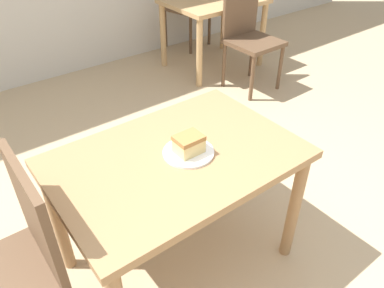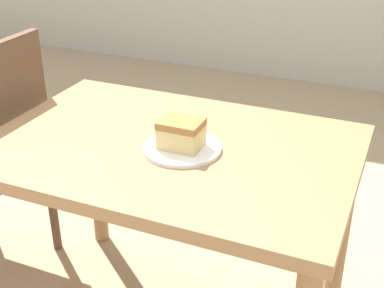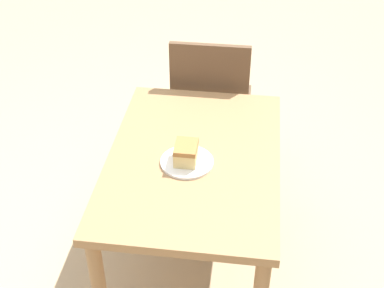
{
  "view_description": "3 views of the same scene",
  "coord_description": "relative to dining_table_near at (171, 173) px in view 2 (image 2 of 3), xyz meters",
  "views": [
    {
      "loc": [
        -0.77,
        -0.73,
        1.71
      ],
      "look_at": [
        0.01,
        0.3,
        0.78
      ],
      "focal_mm": 35.0,
      "sensor_mm": 36.0,
      "label": 1
    },
    {
      "loc": [
        0.58,
        -0.92,
        1.43
      ],
      "look_at": [
        0.05,
        0.32,
        0.75
      ],
      "focal_mm": 50.0,
      "sensor_mm": 36.0,
      "label": 2
    },
    {
      "loc": [
        1.78,
        0.59,
        2.15
      ],
      "look_at": [
        -0.03,
        0.35,
        0.78
      ],
      "focal_mm": 50.0,
      "sensor_mm": 36.0,
      "label": 3
    }
  ],
  "objects": [
    {
      "name": "dining_table_near",
      "position": [
        0.0,
        0.0,
        0.0
      ],
      "size": [
        1.09,
        0.74,
        0.71
      ],
      "color": "#9E754C",
      "rests_on": "ground_plane"
    },
    {
      "name": "plate",
      "position": [
        0.05,
        -0.02,
        0.11
      ],
      "size": [
        0.23,
        0.23,
        0.01
      ],
      "color": "white",
      "rests_on": "dining_table_near"
    },
    {
      "name": "cake_slice",
      "position": [
        0.05,
        -0.03,
        0.16
      ],
      "size": [
        0.12,
        0.09,
        0.08
      ],
      "color": "#E0C67F",
      "rests_on": "plate"
    }
  ]
}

